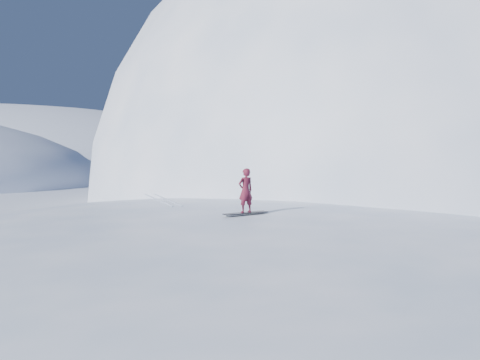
% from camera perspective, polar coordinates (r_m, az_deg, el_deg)
% --- Properties ---
extents(ground, '(400.00, 400.00, 0.00)m').
position_cam_1_polar(ground, '(15.01, -3.51, -13.73)').
color(ground, white).
rests_on(ground, ground).
extents(near_ridge, '(36.00, 28.00, 4.80)m').
position_cam_1_polar(near_ridge, '(18.02, -1.60, -10.87)').
color(near_ridge, white).
rests_on(near_ridge, ground).
extents(summit_peak, '(60.00, 56.00, 56.00)m').
position_cam_1_polar(summit_peak, '(47.01, 19.45, -2.44)').
color(summit_peak, white).
rests_on(summit_peak, ground).
extents(peak_shoulder, '(28.00, 24.00, 18.00)m').
position_cam_1_polar(peak_shoulder, '(36.51, 7.94, -3.82)').
color(peak_shoulder, white).
rests_on(peak_shoulder, ground).
extents(far_ridge_c, '(140.00, 90.00, 36.00)m').
position_cam_1_polar(far_ridge_c, '(130.03, -28.22, 0.74)').
color(far_ridge_c, white).
rests_on(far_ridge_c, ground).
extents(wind_bumps, '(16.00, 14.40, 1.00)m').
position_cam_1_polar(wind_bumps, '(16.98, -6.40, -11.75)').
color(wind_bumps, white).
rests_on(wind_bumps, ground).
extents(snowboard, '(1.66, 0.87, 0.03)m').
position_cam_1_polar(snowboard, '(14.76, 0.76, -4.41)').
color(snowboard, black).
rests_on(snowboard, near_ridge).
extents(snowboarder, '(0.65, 0.53, 1.52)m').
position_cam_1_polar(snowboarder, '(14.68, 0.76, -1.41)').
color(snowboarder, maroon).
rests_on(snowboarder, snowboard).
extents(board_tracks, '(1.64, 5.91, 0.04)m').
position_cam_1_polar(board_tracks, '(20.00, -10.44, -2.50)').
color(board_tracks, silver).
rests_on(board_tracks, ground).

